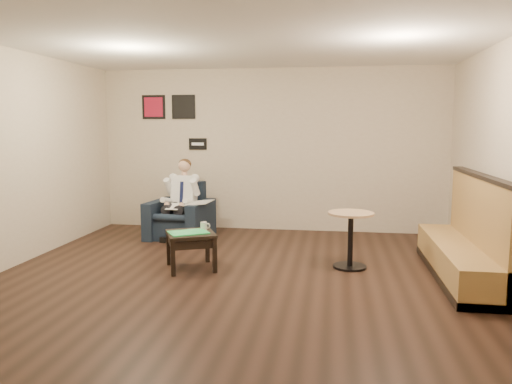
# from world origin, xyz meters

# --- Properties ---
(ground) EXTENTS (6.00, 6.00, 0.00)m
(ground) POSITION_xyz_m (0.00, 0.00, 0.00)
(ground) COLOR black
(ground) RESTS_ON ground
(wall_back) EXTENTS (6.00, 0.02, 2.80)m
(wall_back) POSITION_xyz_m (0.00, 3.00, 1.40)
(wall_back) COLOR beige
(wall_back) RESTS_ON ground
(wall_front) EXTENTS (6.00, 0.02, 2.80)m
(wall_front) POSITION_xyz_m (0.00, -3.00, 1.40)
(wall_front) COLOR beige
(wall_front) RESTS_ON ground
(wall_left) EXTENTS (0.02, 6.00, 2.80)m
(wall_left) POSITION_xyz_m (-3.00, 0.00, 1.40)
(wall_left) COLOR beige
(wall_left) RESTS_ON ground
(ceiling) EXTENTS (6.00, 6.00, 0.02)m
(ceiling) POSITION_xyz_m (0.00, 0.00, 2.80)
(ceiling) COLOR white
(ceiling) RESTS_ON wall_back
(seating_sign) EXTENTS (0.32, 0.02, 0.20)m
(seating_sign) POSITION_xyz_m (-1.30, 2.98, 1.50)
(seating_sign) COLOR black
(seating_sign) RESTS_ON wall_back
(art_print_left) EXTENTS (0.42, 0.03, 0.42)m
(art_print_left) POSITION_xyz_m (-2.10, 2.98, 2.15)
(art_print_left) COLOR #B11532
(art_print_left) RESTS_ON wall_back
(art_print_right) EXTENTS (0.42, 0.03, 0.42)m
(art_print_right) POSITION_xyz_m (-1.55, 2.98, 2.15)
(art_print_right) COLOR black
(art_print_right) RESTS_ON wall_back
(armchair) EXTENTS (1.02, 1.02, 0.89)m
(armchair) POSITION_xyz_m (-1.38, 2.11, 0.45)
(armchair) COLOR black
(armchair) RESTS_ON ground
(seated_man) EXTENTS (0.68, 0.94, 1.22)m
(seated_man) POSITION_xyz_m (-1.39, 2.00, 0.61)
(seated_man) COLOR white
(seated_man) RESTS_ON armchair
(lap_papers) EXTENTS (0.22, 0.30, 0.01)m
(lap_papers) POSITION_xyz_m (-1.40, 1.90, 0.55)
(lap_papers) COLOR white
(lap_papers) RESTS_ON seated_man
(newspaper) EXTENTS (0.42, 0.51, 0.01)m
(newspaper) POSITION_xyz_m (-1.02, 1.97, 0.61)
(newspaper) COLOR silver
(newspaper) RESTS_ON armchair
(side_table) EXTENTS (0.77, 0.77, 0.47)m
(side_table) POSITION_xyz_m (-0.69, 0.39, 0.24)
(side_table) COLOR black
(side_table) RESTS_ON ground
(green_folder) EXTENTS (0.58, 0.54, 0.01)m
(green_folder) POSITION_xyz_m (-0.71, 0.35, 0.48)
(green_folder) COLOR #2BDA63
(green_folder) RESTS_ON side_table
(coffee_mug) EXTENTS (0.11, 0.11, 0.10)m
(coffee_mug) POSITION_xyz_m (-0.57, 0.58, 0.52)
(coffee_mug) COLOR white
(coffee_mug) RESTS_ON side_table
(smartphone) EXTENTS (0.16, 0.11, 0.01)m
(smartphone) POSITION_xyz_m (-0.71, 0.56, 0.48)
(smartphone) COLOR black
(smartphone) RESTS_ON side_table
(banquette) EXTENTS (0.57, 2.40, 1.23)m
(banquette) POSITION_xyz_m (2.59, 0.53, 0.61)
(banquette) COLOR olive
(banquette) RESTS_ON ground
(cafe_table) EXTENTS (0.71, 0.71, 0.72)m
(cafe_table) POSITION_xyz_m (1.32, 0.74, 0.36)
(cafe_table) COLOR tan
(cafe_table) RESTS_ON ground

